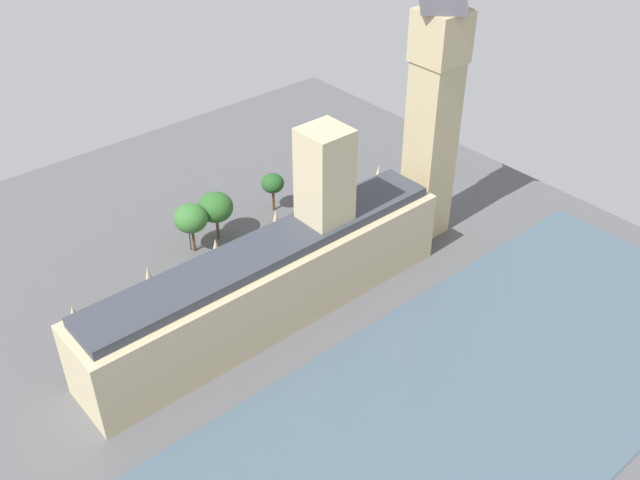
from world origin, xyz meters
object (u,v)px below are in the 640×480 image
(plane_tree_midblock, at_px, (216,207))
(plane_tree_trailing, at_px, (191,218))
(pedestrian_by_river_gate, at_px, (108,353))
(clock_tower, at_px, (436,85))
(car_black_opposite_hall, at_px, (229,260))
(double_decker_bus_kerbside, at_px, (150,302))
(double_decker_bus_far_end, at_px, (305,224))
(street_lamp_leading, at_px, (189,229))
(parliament_building, at_px, (276,274))
(pedestrian_near_tower, at_px, (210,301))
(car_blue_corner, at_px, (78,335))
(plane_tree_under_trees, at_px, (273,183))

(plane_tree_midblock, relative_size, plane_tree_trailing, 1.00)
(pedestrian_by_river_gate, distance_m, plane_tree_trailing, 30.58)
(clock_tower, relative_size, plane_tree_trailing, 5.88)
(car_black_opposite_hall, xyz_separation_m, double_decker_bus_kerbside, (-2.91, 17.96, 1.75))
(double_decker_bus_far_end, distance_m, street_lamp_leading, 22.14)
(parliament_building, distance_m, pedestrian_near_tower, 14.02)
(plane_tree_midblock, xyz_separation_m, plane_tree_trailing, (-0.40, 5.68, 0.15))
(pedestrian_by_river_gate, relative_size, plane_tree_midblock, 0.16)
(car_black_opposite_hall, height_order, plane_tree_midblock, plane_tree_midblock)
(plane_tree_midblock, bearing_deg, car_black_opposite_hall, 159.27)
(double_decker_bus_far_end, distance_m, pedestrian_by_river_gate, 45.12)
(pedestrian_near_tower, xyz_separation_m, street_lamp_leading, (15.74, -6.12, 4.06))
(plane_tree_trailing, bearing_deg, car_blue_corner, 107.46)
(clock_tower, relative_size, plane_tree_under_trees, 7.10)
(car_blue_corner, relative_size, plane_tree_trailing, 0.45)
(car_black_opposite_hall, distance_m, plane_tree_midblock, 10.85)
(clock_tower, xyz_separation_m, plane_tree_trailing, (23.13, 37.99, -23.05))
(pedestrian_near_tower, distance_m, plane_tree_under_trees, 31.90)
(plane_tree_under_trees, distance_m, plane_tree_midblock, 14.50)
(pedestrian_near_tower, bearing_deg, clock_tower, -152.27)
(parliament_building, relative_size, double_decker_bus_kerbside, 6.25)
(car_blue_corner, height_order, street_lamp_leading, street_lamp_leading)
(plane_tree_midblock, distance_m, plane_tree_trailing, 5.70)
(parliament_building, relative_size, plane_tree_under_trees, 8.02)
(plane_tree_under_trees, bearing_deg, car_blue_corner, 102.16)
(plane_tree_trailing, bearing_deg, parliament_building, -177.79)
(double_decker_bus_far_end, xyz_separation_m, double_decker_bus_kerbside, (-1.13, 34.51, 0.00))
(street_lamp_leading, bearing_deg, double_decker_bus_far_end, -117.93)
(double_decker_bus_far_end, relative_size, plane_tree_trailing, 1.06)
(pedestrian_near_tower, distance_m, street_lamp_leading, 17.37)
(plane_tree_trailing, bearing_deg, pedestrian_near_tower, 156.73)
(double_decker_bus_far_end, height_order, double_decker_bus_kerbside, same)
(plane_tree_trailing, bearing_deg, plane_tree_midblock, -85.93)
(plane_tree_midblock, relative_size, street_lamp_leading, 1.44)
(clock_tower, xyz_separation_m, car_black_opposite_hall, (15.22, 35.46, -29.42))
(double_decker_bus_kerbside, bearing_deg, clock_tower, 75.10)
(car_blue_corner, xyz_separation_m, plane_tree_trailing, (8.68, -27.59, 6.36))
(double_decker_bus_kerbside, distance_m, plane_tree_under_trees, 37.80)
(plane_tree_trailing, xyz_separation_m, street_lamp_leading, (0.63, 0.38, -2.48))
(parliament_building, relative_size, car_black_opposite_hall, 14.24)
(double_decker_bus_kerbside, distance_m, pedestrian_near_tower, 10.09)
(parliament_building, relative_size, double_decker_bus_far_end, 6.29)
(car_black_opposite_hall, height_order, plane_tree_trailing, plane_tree_trailing)
(car_blue_corner, bearing_deg, double_decker_bus_kerbside, -102.91)
(double_decker_bus_kerbside, relative_size, pedestrian_by_river_gate, 6.55)
(plane_tree_midblock, bearing_deg, pedestrian_by_river_gate, 116.69)
(plane_tree_under_trees, bearing_deg, clock_tower, -144.12)
(pedestrian_by_river_gate, bearing_deg, double_decker_bus_kerbside, -136.36)
(double_decker_bus_far_end, bearing_deg, pedestrian_near_tower, -78.28)
(double_decker_bus_far_end, distance_m, plane_tree_midblock, 17.37)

